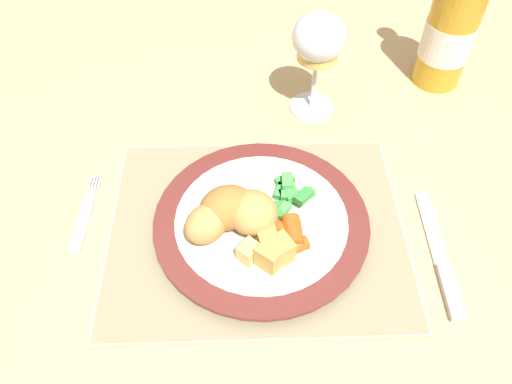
# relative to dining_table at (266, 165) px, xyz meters

# --- Properties ---
(ground_plane) EXTENTS (6.00, 6.00, 0.00)m
(ground_plane) POSITION_rel_dining_table_xyz_m (0.00, 0.00, -0.65)
(ground_plane) COLOR #4C4238
(dining_table) EXTENTS (1.12, 1.00, 0.74)m
(dining_table) POSITION_rel_dining_table_xyz_m (0.00, 0.00, 0.00)
(dining_table) COLOR tan
(dining_table) RESTS_ON ground
(placemat) EXTENTS (0.37, 0.30, 0.01)m
(placemat) POSITION_rel_dining_table_xyz_m (-0.02, -0.20, 0.10)
(placemat) COLOR #CCB789
(placemat) RESTS_ON dining_table
(dinner_plate) EXTENTS (0.26, 0.26, 0.02)m
(dinner_plate) POSITION_rel_dining_table_xyz_m (-0.02, -0.20, 0.11)
(dinner_plate) COLOR silver
(dinner_plate) RESTS_ON placemat
(breaded_croquettes) EXTENTS (0.13, 0.10, 0.05)m
(breaded_croquettes) POSITION_rel_dining_table_xyz_m (-0.05, -0.21, 0.14)
(breaded_croquettes) COLOR #A87033
(breaded_croquettes) RESTS_ON dinner_plate
(green_beans_pile) EXTENTS (0.07, 0.09, 0.02)m
(green_beans_pile) POSITION_rel_dining_table_xyz_m (0.02, -0.18, 0.13)
(green_beans_pile) COLOR green
(green_beans_pile) RESTS_ON dinner_plate
(glazed_carrots) EXTENTS (0.04, 0.06, 0.02)m
(glazed_carrots) POSITION_rel_dining_table_xyz_m (0.02, -0.24, 0.13)
(glazed_carrots) COLOR #CC5119
(glazed_carrots) RESTS_ON dinner_plate
(fork) EXTENTS (0.02, 0.12, 0.01)m
(fork) POSITION_rel_dining_table_xyz_m (-0.24, -0.17, 0.10)
(fork) COLOR silver
(fork) RESTS_ON dining_table
(table_knife) EXTENTS (0.02, 0.18, 0.01)m
(table_knife) POSITION_rel_dining_table_xyz_m (0.20, -0.26, 0.10)
(table_knife) COLOR silver
(table_knife) RESTS_ON dining_table
(wine_glass) EXTENTS (0.08, 0.08, 0.16)m
(wine_glass) POSITION_rel_dining_table_xyz_m (0.07, 0.03, 0.21)
(wine_glass) COLOR silver
(wine_glass) RESTS_ON dining_table
(bottle) EXTENTS (0.08, 0.08, 0.26)m
(bottle) POSITION_rel_dining_table_xyz_m (0.28, 0.10, 0.19)
(bottle) COLOR gold
(bottle) RESTS_ON dining_table
(roast_potatoes) EXTENTS (0.07, 0.06, 0.03)m
(roast_potatoes) POSITION_rel_dining_table_xyz_m (-0.01, -0.26, 0.13)
(roast_potatoes) COLOR gold
(roast_potatoes) RESTS_ON dinner_plate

